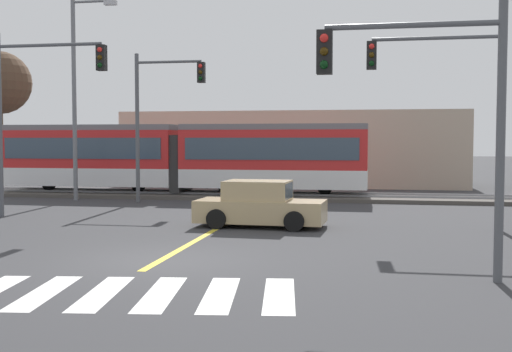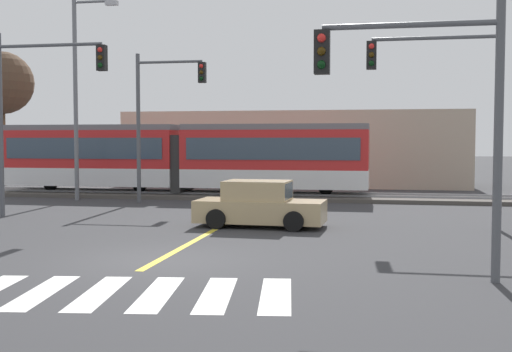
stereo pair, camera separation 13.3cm
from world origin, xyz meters
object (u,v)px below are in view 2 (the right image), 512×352
light_rail_tram (182,156)px  traffic_light_mid_left (34,96)px  sedan_crossing (260,205)px  street_lamp_west (79,87)px  traffic_light_near_right (431,97)px  bare_tree_far_west (2,83)px  traffic_light_mid_right (456,93)px  traffic_light_far_left (159,106)px

light_rail_tram → traffic_light_mid_left: traffic_light_mid_left is taller
sedan_crossing → street_lamp_west: (-9.99, 7.45, 4.61)m
traffic_light_near_right → bare_tree_far_west: (-24.10, 22.98, 2.63)m
light_rail_tram → street_lamp_west: bearing=-144.9°
traffic_light_mid_left → traffic_light_mid_right: traffic_light_mid_left is taller
traffic_light_mid_left → street_lamp_west: size_ratio=0.71×
traffic_light_mid_right → street_lamp_west: bearing=157.1°
sedan_crossing → traffic_light_mid_left: size_ratio=0.63×
traffic_light_mid_left → sedan_crossing: bearing=-4.9°
traffic_light_far_left → street_lamp_west: 4.25m
light_rail_tram → bare_tree_far_west: bearing=157.9°
light_rail_tram → sedan_crossing: 11.97m
traffic_light_near_right → street_lamp_west: (-14.84, 14.67, 1.59)m
traffic_light_mid_right → street_lamp_west: 17.59m
traffic_light_near_right → street_lamp_west: size_ratio=0.60×
traffic_light_near_right → traffic_light_far_left: 17.76m
traffic_light_near_right → traffic_light_far_left: bearing=127.2°
sedan_crossing → traffic_light_far_left: size_ratio=0.64×
traffic_light_near_right → traffic_light_far_left: (-10.73, 14.14, 0.66)m
street_lamp_west → traffic_light_near_right: bearing=-44.7°
traffic_light_near_right → traffic_light_far_left: size_ratio=0.84×
light_rail_tram → sedan_crossing: bearing=-60.3°
sedan_crossing → traffic_light_mid_right: size_ratio=0.64×
traffic_light_far_left → bare_tree_far_west: size_ratio=0.81×
sedan_crossing → street_lamp_west: size_ratio=0.45×
street_lamp_west → bare_tree_far_west: bearing=138.1°
light_rail_tram → traffic_light_mid_right: traffic_light_mid_right is taller
light_rail_tram → street_lamp_west: 5.98m
traffic_light_mid_right → light_rail_tram: bearing=141.2°
light_rail_tram → traffic_light_far_left: (0.01, -3.41, 2.34)m
sedan_crossing → street_lamp_west: 13.29m
light_rail_tram → sedan_crossing: light_rail_tram is taller
sedan_crossing → traffic_light_near_right: 9.20m
light_rail_tram → traffic_light_far_left: traffic_light_far_left is taller
bare_tree_far_west → traffic_light_far_left: bearing=-33.5°
traffic_light_far_left → traffic_light_mid_right: bearing=-27.6°
traffic_light_far_left → sedan_crossing: bearing=-49.6°
sedan_crossing → traffic_light_mid_right: (6.19, 0.62, 3.65)m
traffic_light_mid_left → traffic_light_mid_right: bearing=-0.4°
light_rail_tram → traffic_light_mid_left: size_ratio=2.75×
bare_tree_far_west → street_lamp_west: bearing=-41.9°
traffic_light_mid_left → traffic_light_mid_right: (14.64, -0.11, -0.08)m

